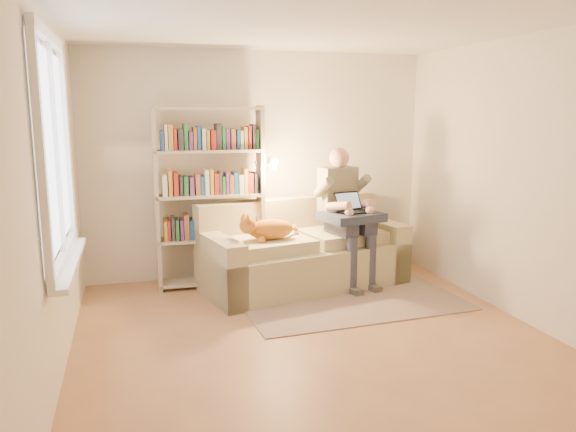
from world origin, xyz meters
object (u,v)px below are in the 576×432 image
object	(u,v)px
laptop	(352,207)
cat	(264,229)
bookshelf	(210,188)
sofa	(302,255)
person	(345,208)

from	to	relation	value
laptop	cat	bearing A→B (deg)	171.46
cat	bookshelf	bearing A→B (deg)	120.99
laptop	bookshelf	xyz separation A→B (m)	(-1.48, 0.45, 0.20)
sofa	person	world-z (taller)	person
person	laptop	world-z (taller)	person
cat	laptop	bearing A→B (deg)	-8.54
bookshelf	sofa	bearing A→B (deg)	-13.70
bookshelf	laptop	bearing A→B (deg)	-15.60
sofa	person	size ratio (longest dim) A/B	1.56
laptop	bookshelf	world-z (taller)	bookshelf
laptop	person	bearing A→B (deg)	94.03
person	cat	world-z (taller)	person
sofa	laptop	distance (m)	0.78
sofa	bookshelf	distance (m)	1.26
laptop	sofa	bearing A→B (deg)	147.62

